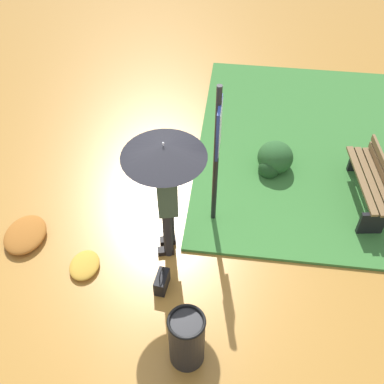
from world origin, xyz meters
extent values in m
plane|color=#B27A33|center=(0.00, 0.00, 0.00)|extent=(18.00, 18.00, 0.00)
cube|color=#387533|center=(-2.59, 2.15, 0.03)|extent=(4.80, 4.00, 0.05)
cylinder|color=black|center=(-0.32, -0.01, 0.43)|extent=(0.12, 0.12, 0.86)
cylinder|color=black|center=(-0.14, -0.01, 0.43)|extent=(0.12, 0.12, 0.86)
cube|color=black|center=(-0.32, -0.05, 0.04)|extent=(0.16, 0.24, 0.08)
cube|color=black|center=(-0.14, -0.05, 0.04)|extent=(0.16, 0.24, 0.08)
cube|color=#334738|center=(-0.23, -0.01, 1.18)|extent=(0.43, 0.32, 0.64)
sphere|color=#8C664C|center=(-0.23, -0.01, 1.64)|extent=(0.20, 0.20, 0.20)
ellipsoid|color=black|center=(-0.23, -0.01, 1.67)|extent=(0.20, 0.20, 0.15)
cylinder|color=#334738|center=(-0.44, -0.03, 1.39)|extent=(0.18, 0.13, 0.18)
cylinder|color=#334738|center=(-0.40, -0.04, 1.48)|extent=(0.24, 0.11, 0.33)
cube|color=black|center=(-0.32, -0.03, 1.62)|extent=(0.07, 0.03, 0.14)
cylinder|color=#334738|center=(-0.07, 0.00, 1.42)|extent=(0.11, 0.10, 0.09)
cylinder|color=#334738|center=(-0.08, 0.01, 1.51)|extent=(0.10, 0.09, 0.23)
cylinder|color=#A5A5AD|center=(-0.09, 0.01, 1.83)|extent=(0.02, 0.02, 0.41)
cone|color=black|center=(-0.09, 0.01, 1.92)|extent=(0.96, 0.96, 0.16)
sphere|color=#A5A5AD|center=(-0.09, 0.01, 2.03)|extent=(0.02, 0.02, 0.02)
cylinder|color=black|center=(-0.83, 0.54, 1.15)|extent=(0.07, 0.07, 2.30)
cube|color=navy|center=(-0.83, 0.55, 1.70)|extent=(0.44, 0.04, 0.70)
cube|color=silver|center=(-0.83, 0.57, 1.70)|extent=(0.38, 0.01, 0.64)
cube|color=black|center=(0.41, -0.01, 0.12)|extent=(0.31, 0.17, 0.24)
torus|color=black|center=(0.41, -0.01, 0.28)|extent=(0.18, 0.03, 0.18)
cube|color=black|center=(-2.10, 2.74, 0.22)|extent=(0.11, 0.36, 0.44)
cube|color=black|center=(-0.82, 2.74, 0.22)|extent=(0.11, 0.36, 0.44)
cube|color=brown|center=(-1.46, 2.62, 0.46)|extent=(1.40, 0.30, 0.04)
cube|color=brown|center=(-1.46, 2.74, 0.46)|extent=(1.40, 0.30, 0.04)
cube|color=brown|center=(-1.46, 2.86, 0.46)|extent=(1.40, 0.30, 0.04)
cube|color=brown|center=(-1.46, 2.91, 0.56)|extent=(1.39, 0.24, 0.10)
cylinder|color=black|center=(1.29, 0.43, 0.40)|extent=(0.40, 0.40, 0.80)
torus|color=black|center=(1.29, 0.43, 0.82)|extent=(0.42, 0.42, 0.04)
ellipsoid|color=#285628|center=(-2.00, 1.41, 0.25)|extent=(0.56, 0.56, 0.51)
ellipsoid|color=#1E421E|center=(-1.83, 1.32, 0.17)|extent=(0.34, 0.34, 0.34)
ellipsoid|color=gold|center=(0.24, -1.09, 0.05)|extent=(0.49, 0.39, 0.11)
ellipsoid|color=#A86023|center=(-0.14, -2.05, 0.08)|extent=(0.71, 0.57, 0.16)
camera|label=1|loc=(3.67, 0.79, 5.31)|focal=44.35mm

